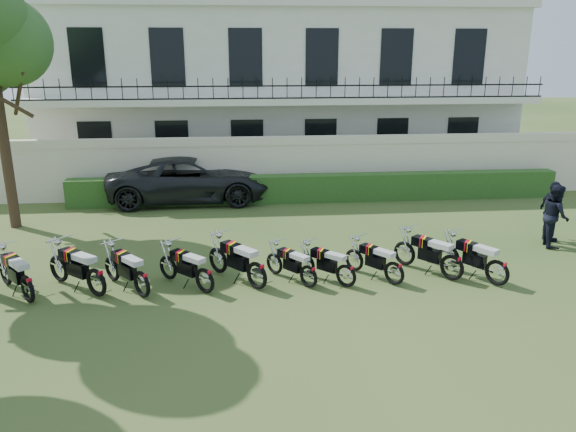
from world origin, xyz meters
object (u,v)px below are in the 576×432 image
at_px(motorcycle_2, 141,278).
at_px(officer_4, 555,216).
at_px(motorcycle_1, 96,276).
at_px(suv, 190,179).
at_px(motorcycle_7, 395,268).
at_px(motorcycle_4, 257,269).
at_px(motorcycle_3, 205,275).
at_px(officer_5, 552,211).
at_px(motorcycle_5, 309,271).
at_px(motorcycle_0, 27,282).
at_px(motorcycle_6, 346,270).
at_px(motorcycle_8, 453,261).
at_px(motorcycle_9, 498,267).

relative_size(motorcycle_2, officer_4, 0.86).
bearing_deg(motorcycle_1, suv, 30.52).
bearing_deg(motorcycle_7, motorcycle_4, 140.45).
distance_m(motorcycle_3, suv, 8.44).
xyz_separation_m(motorcycle_3, motorcycle_4, (1.20, 0.11, 0.05)).
bearing_deg(motorcycle_4, motorcycle_7, -41.33).
bearing_deg(suv, officer_5, -119.28).
distance_m(motorcycle_2, motorcycle_5, 3.83).
relative_size(motorcycle_0, officer_5, 0.91).
bearing_deg(motorcycle_3, motorcycle_6, -45.39).
relative_size(motorcycle_1, motorcycle_8, 1.03).
bearing_deg(motorcycle_2, motorcycle_7, -38.38).
relative_size(motorcycle_9, officer_4, 0.93).
xyz_separation_m(motorcycle_3, motorcycle_6, (3.30, 0.04, -0.04)).
bearing_deg(motorcycle_0, suv, 31.67).
distance_m(motorcycle_4, officer_4, 8.87).
height_order(motorcycle_5, suv, suv).
bearing_deg(motorcycle_6, motorcycle_1, 133.78).
bearing_deg(motorcycle_5, motorcycle_0, 142.67).
bearing_deg(suv, motorcycle_6, -155.36).
bearing_deg(motorcycle_9, motorcycle_3, 143.79).
bearing_deg(motorcycle_3, motorcycle_9, -47.69).
bearing_deg(officer_5, motorcycle_2, 100.90).
distance_m(motorcycle_9, suv, 11.61).
height_order(motorcycle_2, motorcycle_6, motorcycle_2).
xyz_separation_m(motorcycle_5, motorcycle_8, (3.53, 0.11, 0.08)).
bearing_deg(officer_5, suv, 59.25).
relative_size(motorcycle_6, motorcycle_7, 0.91).
relative_size(officer_4, officer_5, 1.01).
xyz_separation_m(motorcycle_4, motorcycle_5, (1.22, -0.01, -0.10)).
bearing_deg(motorcycle_3, motorcycle_2, 138.16).
bearing_deg(suv, motorcycle_4, -167.82).
bearing_deg(motorcycle_0, motorcycle_2, -37.93).
relative_size(motorcycle_0, motorcycle_9, 0.96).
xyz_separation_m(motorcycle_9, officer_5, (3.02, 3.05, 0.39)).
distance_m(motorcycle_6, motorcycle_7, 1.17).
bearing_deg(officer_4, officer_5, -6.26).
xyz_separation_m(motorcycle_4, motorcycle_9, (5.69, -0.31, -0.03)).
relative_size(motorcycle_2, motorcycle_6, 1.18).
xyz_separation_m(motorcycle_2, motorcycle_8, (7.35, 0.31, 0.01)).
relative_size(motorcycle_2, suv, 0.26).
relative_size(motorcycle_6, motorcycle_8, 0.82).
bearing_deg(officer_5, motorcycle_5, 106.41).
bearing_deg(motorcycle_2, officer_4, -27.38).
bearing_deg(motorcycle_7, motorcycle_0, 142.73).
relative_size(motorcycle_2, motorcycle_8, 0.96).
relative_size(motorcycle_5, motorcycle_9, 0.81).
distance_m(motorcycle_5, motorcycle_8, 3.53).
relative_size(motorcycle_3, motorcycle_8, 0.88).
height_order(motorcycle_1, motorcycle_4, motorcycle_1).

